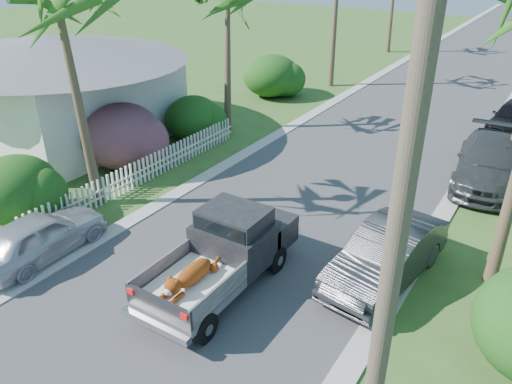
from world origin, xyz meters
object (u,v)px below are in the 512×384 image
Objects in this scene: parked_car_rn at (386,256)px; house_left at (55,91)px; pickup_truck at (229,248)px; parked_car_ln at (40,236)px; utility_pole_a at (389,286)px; parked_car_rm at (489,162)px.

house_left is (-16.81, 2.69, 1.36)m from parked_car_rn.
house_left reaches higher than pickup_truck.
parked_car_rn is at bearing 32.88° from pickup_truck.
utility_pole_a is at bearing 167.98° from parked_car_ln.
parked_car_rm is (4.74, 10.30, -0.19)m from pickup_truck.
pickup_truck is 1.11× the size of parked_car_rn.
parked_car_ln is (-5.26, -2.00, -0.33)m from pickup_truck.
parked_car_rn is at bearing -155.29° from parked_car_ln.
parked_car_rn is (3.55, 2.29, -0.25)m from pickup_truck.
pickup_truck is 14.21m from house_left.
parked_car_rn is 0.51× the size of house_left.
utility_pole_a is (1.79, -6.31, 3.84)m from parked_car_rn.
parked_car_rn is 8.09m from parked_car_rm.
utility_pole_a reaches higher than parked_car_ln.
parked_car_rm reaches higher than parked_car_ln.
pickup_truck is at bearing -139.12° from parked_car_rn.
parked_car_rn reaches higher than parked_car_ln.
pickup_truck is 5.64m from parked_car_ln.
parked_car_rn is 0.82× the size of parked_car_rm.
house_left reaches higher than parked_car_rn.
parked_car_rm is 0.63× the size of house_left.
pickup_truck reaches higher than parked_car_rm.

